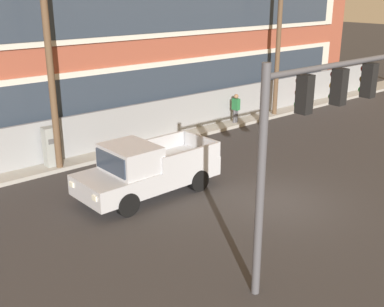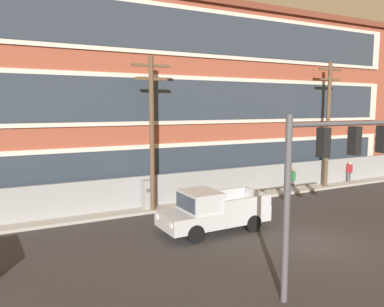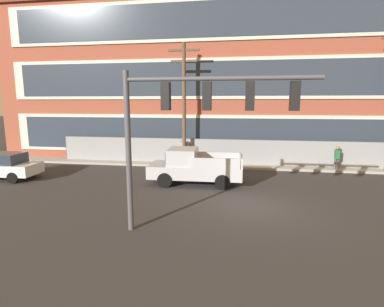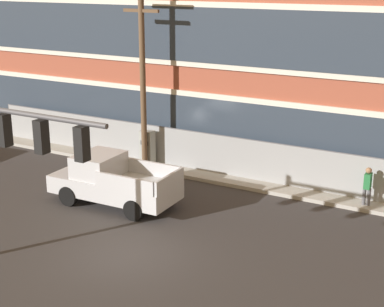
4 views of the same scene
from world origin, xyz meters
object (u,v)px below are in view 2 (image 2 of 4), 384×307
object	(u,v)px
utility_pole_near_corner	(152,129)
utility_pole_midblock	(328,121)
pedestrian_near_cabinet	(292,178)
traffic_signal_mast	(343,158)
pickup_truck_silver	(212,212)
pedestrian_by_fence	(349,171)
electrical_cabinet	(149,196)

from	to	relation	value
utility_pole_near_corner	utility_pole_midblock	xyz separation A→B (m)	(13.17, 0.11, 0.20)
utility_pole_near_corner	pedestrian_near_cabinet	xyz separation A→B (m)	(10.18, 0.23, -3.65)
traffic_signal_mast	pickup_truck_silver	size ratio (longest dim) A/B	1.21
utility_pole_midblock	pedestrian_by_fence	distance (m)	4.87
traffic_signal_mast	pedestrian_by_fence	size ratio (longest dim) A/B	3.74
traffic_signal_mast	pedestrian_by_fence	distance (m)	18.15
utility_pole_near_corner	pedestrian_near_cabinet	world-z (taller)	utility_pole_near_corner
utility_pole_midblock	electrical_cabinet	distance (m)	13.83
pickup_truck_silver	utility_pole_midblock	distance (m)	13.22
traffic_signal_mast	utility_pole_midblock	xyz separation A→B (m)	(10.93, 10.78, 0.65)
pedestrian_by_fence	utility_pole_near_corner	bearing A→B (deg)	-177.96
pickup_truck_silver	utility_pole_midblock	world-z (taller)	utility_pole_midblock
electrical_cabinet	pedestrian_near_cabinet	distance (m)	10.27
pickup_truck_silver	electrical_cabinet	distance (m)	4.79
pickup_truck_silver	electrical_cabinet	world-z (taller)	pickup_truck_silver
utility_pole_near_corner	pedestrian_near_cabinet	size ratio (longest dim) A/B	4.99
utility_pole_near_corner	electrical_cabinet	size ratio (longest dim) A/B	4.80
traffic_signal_mast	pickup_truck_silver	distance (m)	7.29
traffic_signal_mast	electrical_cabinet	distance (m)	11.76
utility_pole_midblock	pedestrian_by_fence	world-z (taller)	utility_pole_midblock
utility_pole_midblock	electrical_cabinet	world-z (taller)	utility_pole_midblock
traffic_signal_mast	pedestrian_near_cabinet	distance (m)	13.86
traffic_signal_mast	utility_pole_near_corner	xyz separation A→B (m)	(-2.24, 10.67, 0.45)
traffic_signal_mast	electrical_cabinet	bearing A→B (deg)	101.90
pedestrian_near_cabinet	traffic_signal_mast	bearing A→B (deg)	-126.05
traffic_signal_mast	pedestrian_near_cabinet	world-z (taller)	traffic_signal_mast
electrical_cabinet	pedestrian_by_fence	world-z (taller)	electrical_cabinet
traffic_signal_mast	pickup_truck_silver	xyz separation A→B (m)	(-0.95, 6.46, -3.23)
utility_pole_midblock	pedestrian_by_fence	size ratio (longest dim) A/B	5.23
electrical_cabinet	pedestrian_by_fence	bearing A→B (deg)	0.72
pedestrian_near_cabinet	pedestrian_by_fence	distance (m)	5.96
pickup_truck_silver	electrical_cabinet	bearing A→B (deg)	106.77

